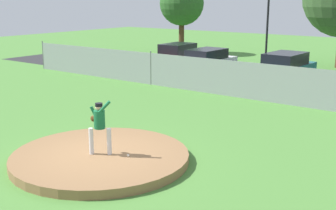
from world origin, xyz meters
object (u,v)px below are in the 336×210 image
Objects in this scene: parked_car_white at (206,63)px; traffic_cone_orange at (151,63)px; traffic_light_near at (268,10)px; pitcher_youth at (99,123)px; baseball at (128,156)px; parked_car_red at (178,58)px; parked_car_teal at (285,68)px.

parked_car_white reaches higher than traffic_cone_orange.
parked_car_white is 8.09× the size of traffic_cone_orange.
parked_car_white is at bearing -109.22° from traffic_light_near.
traffic_cone_orange is (-10.38, 15.22, -0.94)m from pitcher_youth.
baseball is at bearing 20.85° from pitcher_youth.
parked_car_white is 5.36m from traffic_cone_orange.
pitcher_youth is at bearing -62.12° from parked_car_red.
traffic_light_near is (-3.51, 18.82, 2.65)m from pitcher_youth.
parked_car_white is 4.67m from parked_car_teal.
traffic_light_near is (6.86, 3.59, 3.59)m from traffic_cone_orange.
baseball is (0.80, 0.30, -0.90)m from pitcher_youth.
baseball is 18.64m from traffic_cone_orange.
parked_car_teal reaches higher than baseball.
baseball is 16.90m from parked_car_red.
pitcher_youth is 1.25m from baseball.
pitcher_youth is 0.39× the size of parked_car_red.
parked_car_teal is 9.79m from traffic_cone_orange.
traffic_light_near reaches higher than parked_car_red.
pitcher_youth is at bearing -69.85° from parked_car_white.
parked_car_red is 2.63m from traffic_cone_orange.
pitcher_youth is 0.37× the size of parked_car_white.
parked_car_red is 0.94× the size of parked_car_white.
traffic_cone_orange is (-11.18, 14.92, -0.03)m from baseball.
baseball is at bearing -76.88° from traffic_light_near.
baseball is at bearing -66.58° from parked_car_white.
parked_car_white is (-5.97, 13.77, 0.51)m from baseball.
parked_car_teal is at bearing -52.26° from traffic_light_near.
traffic_light_near is at bearing 127.74° from parked_car_teal.
parked_car_red is at bearing 120.76° from baseball.
traffic_light_near reaches higher than pitcher_youth.
traffic_cone_orange is at bearing 126.84° from baseball.
pitcher_youth is 16.77m from parked_car_red.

